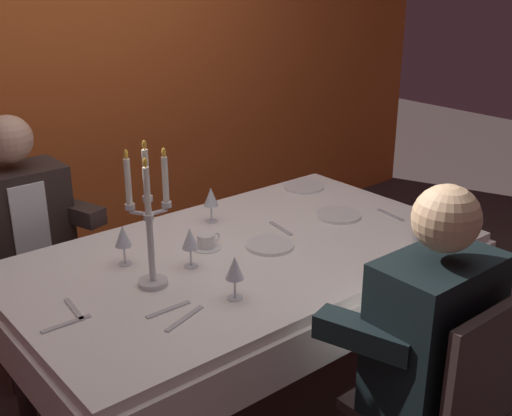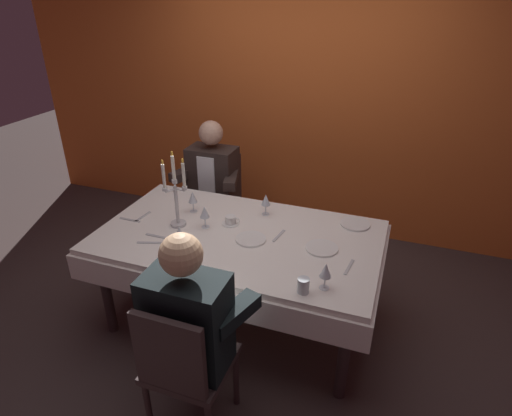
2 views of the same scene
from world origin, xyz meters
TOP-DOWN VIEW (x-y plane):
  - ground_plane at (0.00, 0.00)m, footprint 12.00×12.00m
  - back_wall at (0.00, 1.66)m, footprint 6.00×0.12m
  - dining_table at (0.00, 0.00)m, footprint 1.94×1.14m
  - candelabra at (-0.45, -0.03)m, footprint 0.15×0.17m
  - dinner_plate_0 at (0.73, 0.41)m, footprint 0.21×0.21m
  - dinner_plate_1 at (0.57, 0.01)m, footprint 0.21×0.21m
  - dinner_plate_2 at (0.11, -0.04)m, footprint 0.20×0.20m
  - wine_glass_0 at (0.67, -0.38)m, footprint 0.07×0.07m
  - wine_glass_1 at (-0.28, -0.30)m, footprint 0.07×0.07m
  - wine_glass_2 at (-0.26, 0.01)m, footprint 0.07×0.07m
  - wine_glass_3 at (0.08, 0.34)m, footprint 0.07×0.07m
  - wine_glass_4 at (-0.44, 0.20)m, footprint 0.07×0.07m
  - water_tumbler_0 at (0.57, -0.46)m, footprint 0.07×0.07m
  - coffee_cup_0 at (-0.11, 0.12)m, footprint 0.13×0.12m
  - fork_0 at (-0.51, -0.22)m, footprint 0.17×0.02m
  - knife_1 at (-0.50, -0.30)m, footprint 0.19×0.08m
  - fork_2 at (0.77, -0.13)m, footprint 0.04×0.17m
  - fork_3 at (-0.75, -0.01)m, footprint 0.04×0.17m
  - spoon_4 at (-0.81, -0.08)m, footprint 0.17×0.02m
  - fork_5 at (0.27, 0.07)m, footprint 0.04×0.17m
  - seated_diner_0 at (-0.61, 0.89)m, footprint 0.63×0.48m
  - seated_diner_1 at (0.08, -0.89)m, footprint 0.63×0.48m

SIDE VIEW (x-z plane):
  - ground_plane at x=0.00m, z-range 0.00..0.00m
  - dining_table at x=0.00m, z-range 0.25..0.99m
  - seated_diner_0 at x=-0.61m, z-range 0.12..1.36m
  - seated_diner_1 at x=0.08m, z-range 0.12..1.36m
  - fork_0 at x=-0.51m, z-range 0.74..0.75m
  - knife_1 at x=-0.50m, z-range 0.74..0.75m
  - fork_2 at x=0.77m, z-range 0.74..0.75m
  - fork_3 at x=-0.75m, z-range 0.74..0.75m
  - spoon_4 at x=-0.81m, z-range 0.74..0.75m
  - fork_5 at x=0.27m, z-range 0.74..0.75m
  - dinner_plate_0 at x=0.73m, z-range 0.74..0.75m
  - dinner_plate_1 at x=0.57m, z-range 0.74..0.75m
  - dinner_plate_2 at x=0.11m, z-range 0.74..0.75m
  - coffee_cup_0 at x=-0.11m, z-range 0.74..0.80m
  - water_tumbler_0 at x=0.57m, z-range 0.74..0.83m
  - wine_glass_0 at x=0.67m, z-range 0.77..0.94m
  - wine_glass_2 at x=-0.26m, z-range 0.77..0.94m
  - wine_glass_3 at x=0.08m, z-range 0.77..0.94m
  - wine_glass_1 at x=-0.28m, z-range 0.77..0.94m
  - wine_glass_4 at x=-0.44m, z-range 0.77..0.94m
  - candelabra at x=-0.45m, z-range 0.71..1.26m
  - back_wall at x=0.00m, z-range 0.00..2.70m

